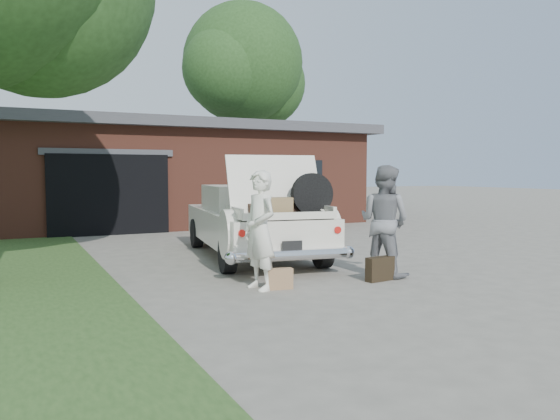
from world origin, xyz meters
name	(u,v)px	position (x,y,z in m)	size (l,w,h in m)	color
ground	(297,283)	(0.00, 0.00, 0.00)	(90.00, 90.00, 0.00)	gray
house	(166,173)	(0.98, 11.47, 1.67)	(12.80, 7.80, 3.30)	brown
tree_right	(245,70)	(6.10, 16.53, 6.49)	(6.39, 5.56, 9.56)	#38281E
sedan	(253,220)	(0.45, 2.74, 0.75)	(2.71, 5.31, 2.02)	silver
woman_left	(260,230)	(-0.70, -0.14, 0.87)	(0.64, 0.42, 1.74)	white
woman_right	(384,221)	(1.57, -0.11, 0.91)	(0.89, 0.69, 1.83)	slate
suitcase_left	(279,279)	(-0.44, -0.26, 0.15)	(0.40, 0.13, 0.31)	#A17851
suitcase_right	(380,269)	(1.26, -0.42, 0.19)	(0.50, 0.16, 0.38)	black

